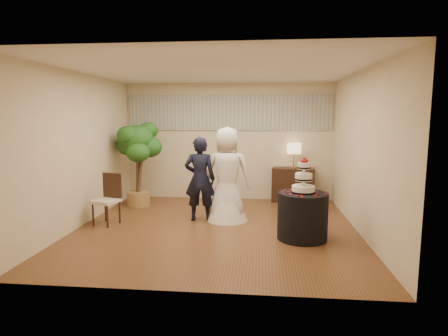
# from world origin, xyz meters

# --- Properties ---
(floor) EXTENTS (5.00, 5.00, 0.00)m
(floor) POSITION_xyz_m (0.00, 0.00, 0.00)
(floor) COLOR brown
(floor) RESTS_ON ground
(ceiling) EXTENTS (5.00, 5.00, 0.00)m
(ceiling) POSITION_xyz_m (0.00, 0.00, 2.80)
(ceiling) COLOR white
(ceiling) RESTS_ON wall_back
(wall_back) EXTENTS (5.00, 0.06, 2.80)m
(wall_back) POSITION_xyz_m (0.00, 2.50, 1.40)
(wall_back) COLOR beige
(wall_back) RESTS_ON ground
(wall_front) EXTENTS (5.00, 0.06, 2.80)m
(wall_front) POSITION_xyz_m (0.00, -2.50, 1.40)
(wall_front) COLOR beige
(wall_front) RESTS_ON ground
(wall_left) EXTENTS (0.06, 5.00, 2.80)m
(wall_left) POSITION_xyz_m (-2.50, 0.00, 1.40)
(wall_left) COLOR beige
(wall_left) RESTS_ON ground
(wall_right) EXTENTS (0.06, 5.00, 2.80)m
(wall_right) POSITION_xyz_m (2.50, 0.00, 1.40)
(wall_right) COLOR beige
(wall_right) RESTS_ON ground
(mural_border) EXTENTS (4.90, 0.02, 0.85)m
(mural_border) POSITION_xyz_m (0.00, 2.48, 2.10)
(mural_border) COLOR #A7AA9C
(mural_border) RESTS_ON wall_back
(groom) EXTENTS (0.61, 0.41, 1.63)m
(groom) POSITION_xyz_m (-0.38, 0.49, 0.82)
(groom) COLOR black
(groom) RESTS_ON floor
(bride) EXTENTS (0.89, 0.80, 1.82)m
(bride) POSITION_xyz_m (0.15, 0.56, 0.91)
(bride) COLOR white
(bride) RESTS_ON floor
(cake_table) EXTENTS (0.91, 0.91, 0.78)m
(cake_table) POSITION_xyz_m (1.48, -0.45, 0.39)
(cake_table) COLOR black
(cake_table) RESTS_ON floor
(wedding_cake) EXTENTS (0.38, 0.38, 0.58)m
(wedding_cake) POSITION_xyz_m (1.48, -0.45, 1.07)
(wedding_cake) COLOR white
(wedding_cake) RESTS_ON cake_table
(console) EXTENTS (1.03, 0.56, 0.81)m
(console) POSITION_xyz_m (1.56, 2.29, 0.41)
(console) COLOR black
(console) RESTS_ON floor
(table_lamp) EXTENTS (0.30, 0.30, 0.58)m
(table_lamp) POSITION_xyz_m (1.56, 2.29, 1.10)
(table_lamp) COLOR beige
(table_lamp) RESTS_ON console
(ficus_tree) EXTENTS (1.25, 1.25, 1.93)m
(ficus_tree) POSITION_xyz_m (-1.96, 1.55, 0.96)
(ficus_tree) COLOR #23591C
(ficus_tree) RESTS_ON floor
(side_chair) EXTENTS (0.56, 0.57, 0.95)m
(side_chair) POSITION_xyz_m (-2.08, 0.04, 0.48)
(side_chair) COLOR black
(side_chair) RESTS_ON floor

